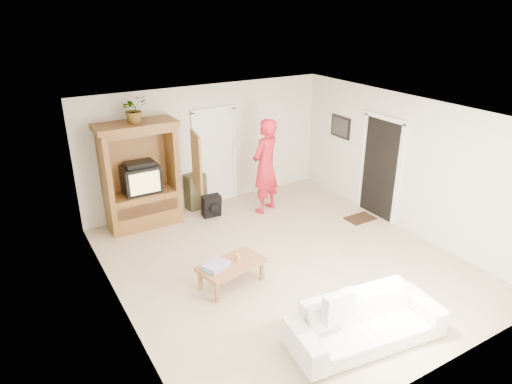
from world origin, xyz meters
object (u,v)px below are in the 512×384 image
Objects in this scene: man at (265,166)px; coffee_table at (231,266)px; armoire at (142,182)px; sofa at (366,322)px.

coffee_table is at bearing 23.32° from man.
armoire reaches higher than sofa.
sofa is at bearing 52.13° from man.
armoire is 2.87m from coffee_table.
armoire is 1.04× the size of man.
man is 2.91m from coffee_table.
armoire is at bearing 88.75° from coffee_table.
sofa reaches higher than coffee_table.
man is 0.97× the size of sofa.
man is at bearing 36.23° from coffee_table.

